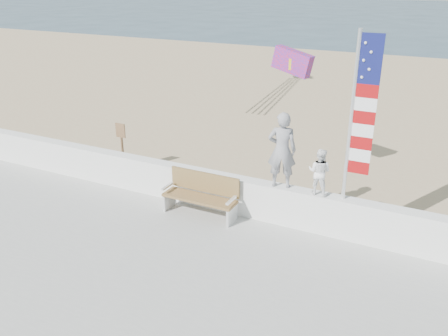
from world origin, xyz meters
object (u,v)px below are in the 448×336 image
(adult, at_px, (282,150))
(bench, at_px, (201,194))
(child, at_px, (319,172))
(flag, at_px, (358,112))

(adult, relative_size, bench, 0.96)
(child, bearing_deg, bench, 12.60)
(child, relative_size, bench, 0.57)
(bench, bearing_deg, child, 9.73)
(adult, height_order, child, adult)
(adult, height_order, bench, adult)
(child, distance_m, bench, 2.84)
(adult, bearing_deg, flag, 164.28)
(flag, bearing_deg, child, 179.98)
(adult, relative_size, flag, 0.49)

